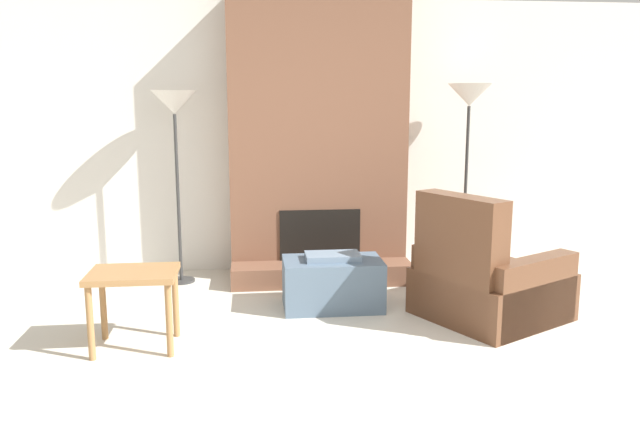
{
  "coord_description": "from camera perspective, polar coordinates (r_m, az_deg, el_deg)",
  "views": [
    {
      "loc": [
        -0.62,
        -2.78,
        1.66
      ],
      "look_at": [
        0.0,
        2.83,
        0.62
      ],
      "focal_mm": 35.0,
      "sensor_mm": 36.0,
      "label": 1
    }
  ],
  "objects": [
    {
      "name": "wall_back",
      "position": [
        6.13,
        -0.48,
        7.03
      ],
      "size": [
        7.12,
        0.06,
        2.6
      ],
      "primitive_type": "cube",
      "color": "silver",
      "rests_on": "ground_plane"
    },
    {
      "name": "fireplace",
      "position": [
        5.86,
        -0.21,
        6.22
      ],
      "size": [
        1.64,
        0.77,
        2.6
      ],
      "color": "brown",
      "rests_on": "ground_plane"
    },
    {
      "name": "ottoman",
      "position": [
        5.04,
        1.16,
        -6.33
      ],
      "size": [
        0.79,
        0.47,
        0.45
      ],
      "color": "slate",
      "rests_on": "ground_plane"
    },
    {
      "name": "armchair",
      "position": [
        4.94,
        14.75,
        -6.21
      ],
      "size": [
        1.26,
        1.24,
        0.98
      ],
      "rotation": [
        0.0,
        0.0,
        2.07
      ],
      "color": "brown",
      "rests_on": "ground_plane"
    },
    {
      "name": "side_table",
      "position": [
        4.36,
        -16.69,
        -6.26
      ],
      "size": [
        0.58,
        0.44,
        0.54
      ],
      "color": "#9E7042",
      "rests_on": "ground_plane"
    },
    {
      "name": "floor_lamp_left",
      "position": [
        5.71,
        -13.16,
        9.04
      ],
      "size": [
        0.4,
        0.4,
        1.74
      ],
      "color": "#333333",
      "rests_on": "ground_plane"
    },
    {
      "name": "floor_lamp_right",
      "position": [
        6.01,
        13.47,
        9.67
      ],
      "size": [
        0.4,
        0.4,
        1.8
      ],
      "color": "#333333",
      "rests_on": "ground_plane"
    }
  ]
}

